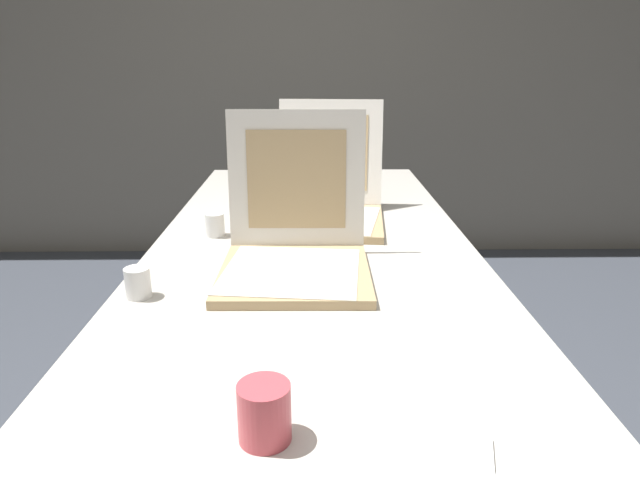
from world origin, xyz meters
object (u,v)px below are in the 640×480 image
pizza_box_middle (327,205)px  cup_white_far (239,206)px  table (312,259)px  cup_printed_front (264,413)px  cup_white_near_left (138,283)px  cup_white_mid (215,225)px  pizza_box_front (295,250)px  napkin_pile (434,467)px

pizza_box_middle → cup_white_far: (-0.29, 0.06, -0.02)m
pizza_box_middle → cup_white_far: 0.29m
table → cup_printed_front: bearing=-94.5°
cup_white_far → cup_white_near_left: 0.66m
cup_white_mid → table: bearing=-12.9°
table → pizza_box_front: (-0.04, -0.22, 0.10)m
pizza_box_front → cup_white_near_left: 0.37m
cup_white_near_left → cup_white_mid: (0.10, 0.43, 0.00)m
table → napkin_pile: (0.16, -0.91, 0.05)m
cup_white_near_left → napkin_pile: (0.54, -0.54, -0.03)m
pizza_box_front → cup_white_far: size_ratio=5.70×
pizza_box_middle → cup_white_mid: size_ratio=7.28×
pizza_box_middle → cup_printed_front: 1.07m
cup_white_near_left → table: bearing=43.6°
pizza_box_middle → cup_white_far: size_ratio=7.28×
pizza_box_middle → napkin_pile: (0.11, -1.13, -0.05)m
pizza_box_middle → cup_printed_front: bearing=-90.9°
cup_white_far → cup_printed_front: (0.18, -1.12, 0.01)m
pizza_box_front → cup_white_near_left: size_ratio=5.70×
cup_printed_front → napkin_pile: bearing=-15.8°
cup_white_far → pizza_box_front: bearing=-68.1°
table → cup_white_near_left: 0.54m
pizza_box_front → napkin_pile: size_ratio=1.94×
cup_white_near_left → napkin_pile: cup_white_near_left is taller
cup_white_far → cup_printed_front: cup_printed_front is taller
cup_white_far → cup_white_mid: 0.22m
cup_white_far → cup_white_near_left: (-0.14, -0.64, 0.00)m
cup_printed_front → napkin_pile: cup_printed_front is taller
cup_white_far → napkin_pile: (0.40, -1.18, -0.03)m
pizza_box_middle → cup_white_near_left: bearing=-121.1°
pizza_box_middle → cup_white_near_left: (-0.43, -0.58, -0.02)m
pizza_box_front → cup_printed_front: (-0.02, -0.62, -0.01)m
pizza_box_middle → cup_white_mid: 0.37m
pizza_box_front → pizza_box_middle: (0.09, 0.44, -0.00)m
table → cup_printed_front: size_ratio=24.31×
cup_white_far → cup_white_mid: (-0.04, -0.21, 0.00)m
table → cup_white_near_left: bearing=-136.4°
pizza_box_front → pizza_box_middle: pizza_box_front is taller
pizza_box_front → cup_white_far: bearing=112.6°
pizza_box_front → cup_printed_front: 0.63m
cup_white_far → cup_white_near_left: bearing=-102.4°
pizza_box_middle → cup_white_far: pizza_box_middle is taller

